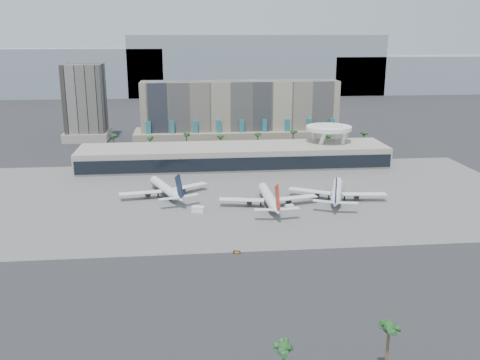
{
  "coord_description": "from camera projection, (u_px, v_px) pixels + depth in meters",
  "views": [
    {
      "loc": [
        -26.36,
        -178.87,
        72.72
      ],
      "look_at": [
        -3.83,
        40.0,
        11.81
      ],
      "focal_mm": 40.0,
      "sensor_mm": 36.0,
      "label": 1
    }
  ],
  "objects": [
    {
      "name": "service_vehicle_a",
      "position": [
        198.0,
        209.0,
        223.46
      ],
      "size": [
        5.71,
        4.18,
        2.52
      ],
      "primitive_type": "cube",
      "rotation": [
        0.0,
        0.0,
        -0.36
      ],
      "color": "white",
      "rests_on": "ground"
    },
    {
      "name": "terminal",
      "position": [
        234.0,
        156.0,
        297.04
      ],
      "size": [
        170.0,
        32.5,
        14.5
      ],
      "color": "#A7A193",
      "rests_on": "ground"
    },
    {
      "name": "airliner_centre",
      "position": [
        269.0,
        198.0,
        230.29
      ],
      "size": [
        43.51,
        44.77,
        15.46
      ],
      "rotation": [
        0.0,
        0.0,
        0.02
      ],
      "color": "white",
      "rests_on": "ground"
    },
    {
      "name": "hotel",
      "position": [
        240.0,
        119.0,
        357.19
      ],
      "size": [
        140.0,
        30.0,
        42.0
      ],
      "color": "gray",
      "rests_on": "ground"
    },
    {
      "name": "airliner_right",
      "position": [
        337.0,
        192.0,
        239.07
      ],
      "size": [
        42.44,
        43.92,
        15.66
      ],
      "rotation": [
        0.0,
        0.0,
        -0.31
      ],
      "color": "white",
      "rests_on": "ground"
    },
    {
      "name": "office_tower",
      "position": [
        86.0,
        107.0,
        369.72
      ],
      "size": [
        30.0,
        30.0,
        52.0
      ],
      "color": "black",
      "rests_on": "ground"
    },
    {
      "name": "mountain_ridge",
      "position": [
        230.0,
        69.0,
        638.84
      ],
      "size": [
        680.0,
        60.0,
        70.0
      ],
      "color": "gray",
      "rests_on": "ground"
    },
    {
      "name": "service_vehicle_b",
      "position": [
        290.0,
        207.0,
        227.64
      ],
      "size": [
        4.01,
        2.94,
        1.85
      ],
      "primitive_type": "cube",
      "rotation": [
        0.0,
        0.0,
        0.27
      ],
      "color": "white",
      "rests_on": "ground"
    },
    {
      "name": "airliner_left",
      "position": [
        166.0,
        189.0,
        244.15
      ],
      "size": [
        40.3,
        41.6,
        15.08
      ],
      "rotation": [
        0.0,
        0.0,
        0.37
      ],
      "color": "white",
      "rests_on": "ground"
    },
    {
      "name": "saucer_structure",
      "position": [
        329.0,
        131.0,
        305.19
      ],
      "size": [
        26.0,
        26.0,
        21.89
      ],
      "color": "white",
      "rests_on": "ground"
    },
    {
      "name": "apron_pad",
      "position": [
        245.0,
        196.0,
        246.2
      ],
      "size": [
        260.0,
        130.0,
        0.06
      ],
      "primitive_type": "cube",
      "color": "#5B5B59",
      "rests_on": "ground"
    },
    {
      "name": "palm_row",
      "position": [
        240.0,
        137.0,
        330.38
      ],
      "size": [
        157.8,
        2.8,
        13.1
      ],
      "color": "brown",
      "rests_on": "ground"
    },
    {
      "name": "taxiway_sign",
      "position": [
        237.0,
        252.0,
        181.63
      ],
      "size": [
        2.4,
        1.02,
        1.1
      ],
      "rotation": [
        0.0,
        0.0,
        -0.3
      ],
      "color": "black",
      "rests_on": "ground"
    },
    {
      "name": "near_palm_a",
      "position": [
        284.0,
        354.0,
        110.43
      ],
      "size": [
        6.0,
        6.0,
        11.33
      ],
      "color": "brown",
      "rests_on": "ground"
    },
    {
      "name": "ground",
      "position": [
        262.0,
        240.0,
        193.48
      ],
      "size": [
        900.0,
        900.0,
        0.0
      ],
      "primitive_type": "plane",
      "color": "#232326",
      "rests_on": "ground"
    },
    {
      "name": "near_palm_b",
      "position": [
        389.0,
        333.0,
        113.95
      ],
      "size": [
        6.0,
        6.0,
        13.61
      ],
      "color": "brown",
      "rests_on": "ground"
    }
  ]
}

